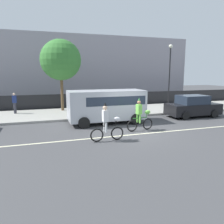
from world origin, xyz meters
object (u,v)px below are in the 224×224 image
parade_cyclist_zebra (107,124)px  parked_van_silver (107,104)px  parked_car_black (193,107)px  pedestrian_onlooker (15,103)px  parade_cyclist_lime (140,116)px  street_lamp_post (170,66)px

parade_cyclist_zebra → parked_van_silver: size_ratio=0.38×
parked_car_black → pedestrian_onlooker: (-13.01, 4.73, 0.23)m
parked_car_black → parade_cyclist_zebra: bearing=-154.2°
parade_cyclist_zebra → parked_car_black: 8.84m
parked_car_black → parked_van_silver: bearing=-179.6°
parade_cyclist_lime → parked_van_silver: size_ratio=0.38×
parade_cyclist_lime → street_lamp_post: street_lamp_post is taller
parade_cyclist_lime → parked_van_silver: bearing=116.7°
parked_car_black → street_lamp_post: bearing=78.3°
parked_van_silver → parked_car_black: 6.84m
parade_cyclist_lime → parked_car_black: size_ratio=0.47×
pedestrian_onlooker → street_lamp_post: bearing=1.4°
parade_cyclist_zebra → street_lamp_post: size_ratio=0.33×
pedestrian_onlooker → parked_van_silver: bearing=-37.6°
parade_cyclist_zebra → parade_cyclist_lime: size_ratio=1.00×
parade_cyclist_lime → pedestrian_onlooker: bearing=135.7°
parked_van_silver → parked_car_black: (6.82, 0.04, -0.50)m
parade_cyclist_lime → parked_car_black: bearing=24.4°
parade_cyclist_zebra → parked_car_black: bearing=25.8°
street_lamp_post → pedestrian_onlooker: 14.38m
parade_cyclist_zebra → parade_cyclist_lime: same height
street_lamp_post → parked_van_silver: bearing=-147.0°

